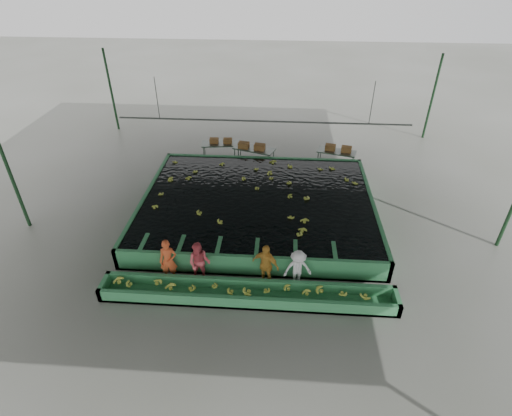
# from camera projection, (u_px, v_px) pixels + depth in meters

# --- Properties ---
(ground) EXTENTS (80.00, 80.00, 0.00)m
(ground) POSITION_uv_depth(u_px,v_px,m) (255.00, 235.00, 16.54)
(ground) COLOR slate
(ground) RESTS_ON ground
(shed_roof) EXTENTS (20.00, 22.00, 0.04)m
(shed_roof) POSITION_uv_depth(u_px,v_px,m) (255.00, 120.00, 13.77)
(shed_roof) COLOR gray
(shed_roof) RESTS_ON shed_posts
(shed_posts) EXTENTS (20.00, 22.00, 5.00)m
(shed_posts) POSITION_uv_depth(u_px,v_px,m) (255.00, 182.00, 15.16)
(shed_posts) COLOR #1B3D21
(shed_posts) RESTS_ON ground
(flotation_tank) EXTENTS (10.00, 8.00, 0.90)m
(flotation_tank) POSITION_uv_depth(u_px,v_px,m) (258.00, 206.00, 17.54)
(flotation_tank) COLOR #35834C
(flotation_tank) RESTS_ON ground
(tank_water) EXTENTS (9.70, 7.70, 0.00)m
(tank_water) POSITION_uv_depth(u_px,v_px,m) (258.00, 198.00, 17.32)
(tank_water) COLOR black
(tank_water) RESTS_ON flotation_tank
(sorting_trough) EXTENTS (10.00, 1.00, 0.50)m
(sorting_trough) POSITION_uv_depth(u_px,v_px,m) (247.00, 294.00, 13.41)
(sorting_trough) COLOR #35834C
(sorting_trough) RESTS_ON ground
(cableway_rail) EXTENTS (0.08, 0.08, 14.00)m
(cableway_rail) POSITION_uv_depth(u_px,v_px,m) (263.00, 121.00, 19.04)
(cableway_rail) COLOR #59605B
(cableway_rail) RESTS_ON shed_roof
(rail_hanger_left) EXTENTS (0.04, 0.04, 2.00)m
(rail_hanger_left) POSITION_uv_depth(u_px,v_px,m) (157.00, 98.00, 18.78)
(rail_hanger_left) COLOR #59605B
(rail_hanger_left) RESTS_ON shed_roof
(rail_hanger_right) EXTENTS (0.04, 0.04, 2.00)m
(rail_hanger_right) POSITION_uv_depth(u_px,v_px,m) (372.00, 103.00, 18.19)
(rail_hanger_right) COLOR #59605B
(rail_hanger_right) RESTS_ON shed_roof
(worker_a) EXTENTS (0.67, 0.49, 1.68)m
(worker_a) POSITION_uv_depth(u_px,v_px,m) (168.00, 261.00, 13.91)
(worker_a) COLOR #DF5529
(worker_a) RESTS_ON ground
(worker_b) EXTENTS (0.83, 0.66, 1.63)m
(worker_b) POSITION_uv_depth(u_px,v_px,m) (200.00, 263.00, 13.86)
(worker_b) COLOR #DA4D57
(worker_b) RESTS_ON ground
(worker_c) EXTENTS (1.08, 0.78, 1.71)m
(worker_c) POSITION_uv_depth(u_px,v_px,m) (265.00, 265.00, 13.71)
(worker_c) COLOR gold
(worker_c) RESTS_ON ground
(worker_d) EXTENTS (1.05, 0.71, 1.50)m
(worker_d) POSITION_uv_depth(u_px,v_px,m) (298.00, 269.00, 13.70)
(worker_d) COLOR silver
(worker_d) RESTS_ON ground
(packing_table_left) EXTENTS (2.18, 1.08, 0.95)m
(packing_table_left) POSITION_uv_depth(u_px,v_px,m) (221.00, 151.00, 22.12)
(packing_table_left) COLOR #59605B
(packing_table_left) RESTS_ON ground
(packing_table_mid) EXTENTS (2.34, 1.53, 0.99)m
(packing_table_mid) POSITION_uv_depth(u_px,v_px,m) (254.00, 157.00, 21.50)
(packing_table_mid) COLOR #59605B
(packing_table_mid) RESTS_ON ground
(packing_table_right) EXTENTS (2.14, 1.30, 0.91)m
(packing_table_right) POSITION_uv_depth(u_px,v_px,m) (336.00, 159.00, 21.36)
(packing_table_right) COLOR #59605B
(packing_table_right) RESTS_ON ground
(box_stack_left) EXTENTS (1.22, 0.38, 0.26)m
(box_stack_left) POSITION_uv_depth(u_px,v_px,m) (221.00, 143.00, 21.87)
(box_stack_left) COLOR brown
(box_stack_left) RESTS_ON packing_table_left
(box_stack_mid) EXTENTS (1.47, 0.66, 0.31)m
(box_stack_mid) POSITION_uv_depth(u_px,v_px,m) (252.00, 149.00, 21.16)
(box_stack_mid) COLOR brown
(box_stack_mid) RESTS_ON packing_table_mid
(box_stack_right) EXTENTS (1.42, 0.66, 0.30)m
(box_stack_right) POSITION_uv_depth(u_px,v_px,m) (338.00, 151.00, 21.13)
(box_stack_right) COLOR brown
(box_stack_right) RESTS_ON packing_table_right
(floating_bananas) EXTENTS (8.95, 6.10, 0.12)m
(floating_bananas) POSITION_uv_depth(u_px,v_px,m) (259.00, 189.00, 17.98)
(floating_bananas) COLOR #AAB83B
(floating_bananas) RESTS_ON tank_water
(trough_bananas) EXTENTS (8.88, 0.59, 0.12)m
(trough_bananas) POSITION_uv_depth(u_px,v_px,m) (247.00, 291.00, 13.33)
(trough_bananas) COLOR #AAB83B
(trough_bananas) RESTS_ON sorting_trough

